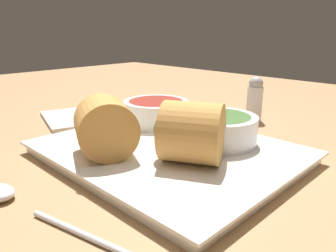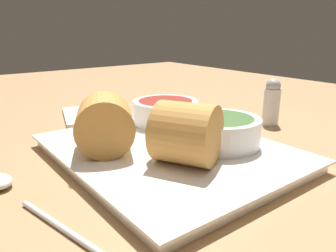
{
  "view_description": "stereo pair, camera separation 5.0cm",
  "coord_description": "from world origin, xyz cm",
  "px_view_note": "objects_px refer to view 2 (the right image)",
  "views": [
    {
      "loc": [
        24.78,
        -24.87,
        16.92
      ],
      "look_at": [
        -0.53,
        0.79,
        6.02
      ],
      "focal_mm": 35.0,
      "sensor_mm": 36.0,
      "label": 1
    },
    {
      "loc": [
        28.09,
        -21.12,
        16.92
      ],
      "look_at": [
        -0.53,
        0.79,
        6.02
      ],
      "focal_mm": 35.0,
      "sensor_mm": 36.0,
      "label": 2
    }
  ],
  "objects_px": {
    "dipping_bowl_far": "(166,111)",
    "spoon": "(9,190)",
    "serving_plate": "(168,152)",
    "napkin": "(95,114)",
    "salt_shaker": "(272,102)",
    "dipping_bowl_near": "(220,130)"
  },
  "relations": [
    {
      "from": "napkin",
      "to": "salt_shaker",
      "type": "xyz_separation_m",
      "value": [
        0.22,
        0.2,
        0.03
      ]
    },
    {
      "from": "dipping_bowl_far",
      "to": "spoon",
      "type": "bearing_deg",
      "value": -74.97
    },
    {
      "from": "dipping_bowl_near",
      "to": "salt_shaker",
      "type": "relative_size",
      "value": 1.28
    },
    {
      "from": "dipping_bowl_far",
      "to": "napkin",
      "type": "relative_size",
      "value": 0.65
    },
    {
      "from": "serving_plate",
      "to": "dipping_bowl_far",
      "type": "xyz_separation_m",
      "value": [
        -0.08,
        0.06,
        0.03
      ]
    },
    {
      "from": "dipping_bowl_far",
      "to": "dipping_bowl_near",
      "type": "bearing_deg",
      "value": -2.14
    },
    {
      "from": "serving_plate",
      "to": "dipping_bowl_near",
      "type": "distance_m",
      "value": 0.07
    },
    {
      "from": "salt_shaker",
      "to": "napkin",
      "type": "bearing_deg",
      "value": -137.17
    },
    {
      "from": "spoon",
      "to": "napkin",
      "type": "height_order",
      "value": "spoon"
    },
    {
      "from": "spoon",
      "to": "salt_shaker",
      "type": "distance_m",
      "value": 0.39
    },
    {
      "from": "serving_plate",
      "to": "spoon",
      "type": "bearing_deg",
      "value": -96.49
    },
    {
      "from": "dipping_bowl_near",
      "to": "dipping_bowl_far",
      "type": "height_order",
      "value": "same"
    },
    {
      "from": "dipping_bowl_far",
      "to": "spoon",
      "type": "height_order",
      "value": "dipping_bowl_far"
    },
    {
      "from": "spoon",
      "to": "serving_plate",
      "type": "bearing_deg",
      "value": 83.51
    },
    {
      "from": "dipping_bowl_near",
      "to": "napkin",
      "type": "distance_m",
      "value": 0.27
    },
    {
      "from": "serving_plate",
      "to": "spoon",
      "type": "relative_size",
      "value": 1.5
    },
    {
      "from": "serving_plate",
      "to": "napkin",
      "type": "height_order",
      "value": "serving_plate"
    },
    {
      "from": "dipping_bowl_far",
      "to": "napkin",
      "type": "bearing_deg",
      "value": -164.52
    },
    {
      "from": "dipping_bowl_near",
      "to": "spoon",
      "type": "relative_size",
      "value": 0.5
    },
    {
      "from": "spoon",
      "to": "dipping_bowl_far",
      "type": "bearing_deg",
      "value": 105.03
    },
    {
      "from": "dipping_bowl_far",
      "to": "salt_shaker",
      "type": "distance_m",
      "value": 0.17
    },
    {
      "from": "serving_plate",
      "to": "salt_shaker",
      "type": "height_order",
      "value": "salt_shaker"
    }
  ]
}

